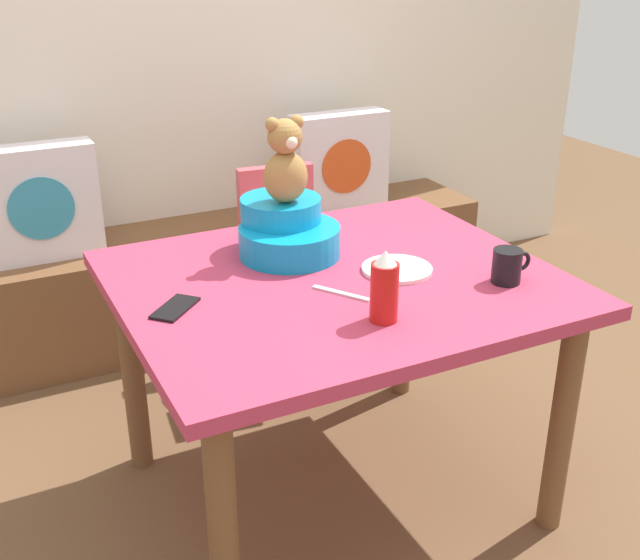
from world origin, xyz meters
The scene contains 14 objects.
ground_plane centered at (0.00, 0.00, 0.00)m, with size 8.00×8.00×0.00m, color brown.
back_wall centered at (0.00, 1.53, 1.30)m, with size 4.40×0.10×2.60m, color silver.
window_bench centered at (0.00, 1.26, 0.23)m, with size 2.60×0.44×0.46m, color brown.
pillow_floral_left centered at (-0.62, 1.23, 0.68)m, with size 0.44×0.15×0.44m.
pillow_floral_right centered at (0.66, 1.23, 0.68)m, with size 0.44×0.15×0.44m.
dining_table centered at (0.00, 0.00, 0.64)m, with size 1.19×1.01×0.74m.
highchair centered at (0.21, 0.82, 0.52)m, with size 0.35×0.48×0.79m.
infant_seat_teal centered at (-0.05, 0.22, 0.81)m, with size 0.30×0.33×0.16m.
teddy_bear centered at (-0.05, 0.22, 1.02)m, with size 0.13×0.12×0.25m.
ketchup_bottle centered at (-0.02, -0.29, 0.83)m, with size 0.07×0.07×0.18m.
coffee_mug centered at (0.40, -0.24, 0.79)m, with size 0.12×0.08×0.09m.
dinner_plate_near centered at (0.17, -0.04, 0.75)m, with size 0.20×0.20×0.01m, color white.
cell_phone centered at (-0.46, 0.00, 0.74)m, with size 0.07×0.14×0.01m, color black.
table_fork centered at (-0.04, -0.11, 0.74)m, with size 0.02×0.17×0.01m, color silver.
Camera 1 is at (-0.92, -1.75, 1.61)m, focal length 43.71 mm.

